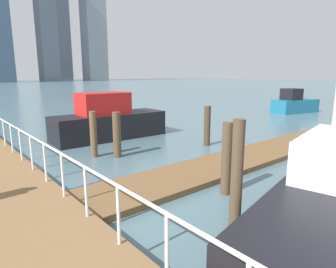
# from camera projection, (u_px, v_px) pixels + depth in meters

# --- Properties ---
(ground_plane) EXTENTS (300.00, 300.00, 0.00)m
(ground_plane) POSITION_uv_depth(u_px,v_px,m) (38.00, 125.00, 18.95)
(ground_plane) COLOR slate
(floating_dock) EXTENTS (14.70, 2.00, 0.18)m
(floating_dock) POSITION_uv_depth(u_px,v_px,m) (247.00, 157.00, 11.25)
(floating_dock) COLOR brown
(floating_dock) RESTS_ON ground_plane
(boardwalk_railing) EXTENTS (0.06, 25.64, 1.08)m
(boardwalk_railing) POSITION_uv_depth(u_px,v_px,m) (31.00, 144.00, 8.70)
(boardwalk_railing) COLOR white
(boardwalk_railing) RESTS_ON boardwalk
(dock_piling_0) EXTENTS (0.30, 0.30, 1.82)m
(dock_piling_0) POSITION_uv_depth(u_px,v_px,m) (207.00, 126.00, 13.38)
(dock_piling_0) COLOR #473826
(dock_piling_0) RESTS_ON ground_plane
(dock_piling_1) EXTENTS (0.27, 0.27, 1.83)m
(dock_piling_1) POSITION_uv_depth(u_px,v_px,m) (93.00, 134.00, 11.50)
(dock_piling_1) COLOR brown
(dock_piling_1) RESTS_ON ground_plane
(dock_piling_2) EXTENTS (0.27, 0.27, 2.00)m
(dock_piling_2) POSITION_uv_depth(u_px,v_px,m) (227.00, 159.00, 7.87)
(dock_piling_2) COLOR brown
(dock_piling_2) RESTS_ON ground_plane
(dock_piling_3) EXTENTS (0.25, 0.25, 2.37)m
(dock_piling_3) POSITION_uv_depth(u_px,v_px,m) (237.00, 176.00, 6.02)
(dock_piling_3) COLOR brown
(dock_piling_3) RESTS_ON ground_plane
(dock_piling_4) EXTENTS (0.32, 0.32, 1.80)m
(dock_piling_4) POSITION_uv_depth(u_px,v_px,m) (117.00, 135.00, 11.48)
(dock_piling_4) COLOR brown
(dock_piling_4) RESTS_ON ground_plane
(moored_boat_0) EXTENTS (6.79, 3.16, 7.34)m
(moored_boat_0) POSITION_uv_depth(u_px,v_px,m) (329.00, 194.00, 6.24)
(moored_boat_0) COLOR black
(moored_boat_0) RESTS_ON ground_plane
(moored_boat_2) EXTENTS (4.31, 2.47, 2.04)m
(moored_boat_2) POSITION_uv_depth(u_px,v_px,m) (294.00, 104.00, 24.84)
(moored_boat_2) COLOR #1E6B8C
(moored_boat_2) RESTS_ON ground_plane
(moored_boat_3) EXTENTS (5.77, 1.97, 2.34)m
(moored_boat_3) POSITION_uv_depth(u_px,v_px,m) (108.00, 121.00, 14.84)
(moored_boat_3) COLOR black
(moored_boat_3) RESTS_ON ground_plane
(skyline_tower_5) EXTENTS (7.02, 7.48, 60.33)m
(skyline_tower_5) POSITION_uv_depth(u_px,v_px,m) (45.00, 7.00, 120.87)
(skyline_tower_5) COLOR slate
(skyline_tower_5) RESTS_ON ground_plane
(skyline_tower_6) EXTENTS (9.26, 10.08, 66.40)m
(skyline_tower_6) POSITION_uv_depth(u_px,v_px,m) (57.00, 10.00, 139.58)
(skyline_tower_6) COLOR slate
(skyline_tower_6) RESTS_ON ground_plane
(skyline_tower_7) EXTENTS (9.69, 9.57, 56.69)m
(skyline_tower_7) POSITION_uv_depth(u_px,v_px,m) (93.00, 18.00, 135.03)
(skyline_tower_7) COLOR #8C939E
(skyline_tower_7) RESTS_ON ground_plane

